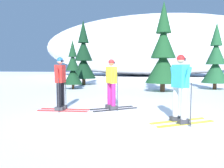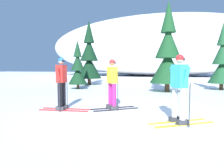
{
  "view_description": "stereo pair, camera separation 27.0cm",
  "coord_description": "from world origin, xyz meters",
  "px_view_note": "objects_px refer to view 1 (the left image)",
  "views": [
    {
      "loc": [
        1.27,
        -6.66,
        1.47
      ],
      "look_at": [
        -0.31,
        -0.25,
        0.95
      ],
      "focal_mm": 33.51,
      "sensor_mm": 36.0,
      "label": 1
    },
    {
      "loc": [
        1.53,
        -6.59,
        1.47
      ],
      "look_at": [
        -0.31,
        -0.25,
        0.95
      ],
      "focal_mm": 33.51,
      "sensor_mm": 36.0,
      "label": 2
    }
  ],
  "objects_px": {
    "pine_tree_far_left": "(84,58)",
    "skier_red_jacket": "(61,83)",
    "skier_yellow_jacket": "(112,83)",
    "pine_tree_far_right": "(216,62)",
    "pine_tree_center_left": "(73,69)",
    "pine_tree_center_right": "(163,54)",
    "skier_cyan_jacket": "(180,87)"
  },
  "relations": [
    {
      "from": "pine_tree_center_left",
      "to": "pine_tree_far_left",
      "type": "bearing_deg",
      "value": 99.96
    },
    {
      "from": "skier_yellow_jacket",
      "to": "pine_tree_far_right",
      "type": "bearing_deg",
      "value": 58.03
    },
    {
      "from": "skier_yellow_jacket",
      "to": "pine_tree_far_right",
      "type": "xyz_separation_m",
      "value": [
        5.13,
        8.21,
        0.94
      ]
    },
    {
      "from": "skier_cyan_jacket",
      "to": "skier_red_jacket",
      "type": "height_order",
      "value": "skier_red_jacket"
    },
    {
      "from": "pine_tree_center_right",
      "to": "pine_tree_far_right",
      "type": "distance_m",
      "value": 4.07
    },
    {
      "from": "pine_tree_far_left",
      "to": "pine_tree_center_left",
      "type": "height_order",
      "value": "pine_tree_far_left"
    },
    {
      "from": "pine_tree_far_left",
      "to": "pine_tree_far_right",
      "type": "bearing_deg",
      "value": -8.73
    },
    {
      "from": "skier_cyan_jacket",
      "to": "pine_tree_far_right",
      "type": "height_order",
      "value": "pine_tree_far_right"
    },
    {
      "from": "skier_cyan_jacket",
      "to": "pine_tree_center_left",
      "type": "distance_m",
      "value": 9.92
    },
    {
      "from": "pine_tree_center_left",
      "to": "pine_tree_center_right",
      "type": "relative_size",
      "value": 0.62
    },
    {
      "from": "pine_tree_center_right",
      "to": "skier_cyan_jacket",
      "type": "bearing_deg",
      "value": -86.31
    },
    {
      "from": "pine_tree_center_left",
      "to": "pine_tree_center_right",
      "type": "distance_m",
      "value": 6.04
    },
    {
      "from": "skier_yellow_jacket",
      "to": "skier_cyan_jacket",
      "type": "distance_m",
      "value": 2.58
    },
    {
      "from": "skier_red_jacket",
      "to": "pine_tree_far_left",
      "type": "xyz_separation_m",
      "value": [
        -3.25,
        10.36,
        1.34
      ]
    },
    {
      "from": "pine_tree_far_right",
      "to": "pine_tree_center_right",
      "type": "bearing_deg",
      "value": -147.51
    },
    {
      "from": "pine_tree_far_left",
      "to": "skier_yellow_jacket",
      "type": "bearing_deg",
      "value": -63.37
    },
    {
      "from": "skier_cyan_jacket",
      "to": "pine_tree_center_right",
      "type": "distance_m",
      "value": 7.53
    },
    {
      "from": "skier_red_jacket",
      "to": "pine_tree_center_left",
      "type": "xyz_separation_m",
      "value": [
        -2.62,
        6.77,
        0.46
      ]
    },
    {
      "from": "skier_red_jacket",
      "to": "pine_tree_far_right",
      "type": "bearing_deg",
      "value": 52.51
    },
    {
      "from": "skier_cyan_jacket",
      "to": "skier_red_jacket",
      "type": "relative_size",
      "value": 0.99
    },
    {
      "from": "skier_cyan_jacket",
      "to": "pine_tree_center_left",
      "type": "xyz_separation_m",
      "value": [
        -6.45,
        7.52,
        0.46
      ]
    },
    {
      "from": "skier_cyan_jacket",
      "to": "skier_yellow_jacket",
      "type": "bearing_deg",
      "value": 148.24
    },
    {
      "from": "skier_yellow_jacket",
      "to": "pine_tree_far_left",
      "type": "relative_size",
      "value": 0.32
    },
    {
      "from": "skier_cyan_jacket",
      "to": "pine_tree_far_right",
      "type": "relative_size",
      "value": 0.4
    },
    {
      "from": "skier_cyan_jacket",
      "to": "pine_tree_center_right",
      "type": "relative_size",
      "value": 0.33
    },
    {
      "from": "pine_tree_center_right",
      "to": "pine_tree_far_right",
      "type": "bearing_deg",
      "value": 32.49
    },
    {
      "from": "pine_tree_far_left",
      "to": "skier_red_jacket",
      "type": "bearing_deg",
      "value": -72.56
    },
    {
      "from": "pine_tree_center_right",
      "to": "skier_yellow_jacket",
      "type": "bearing_deg",
      "value": -105.84
    },
    {
      "from": "skier_cyan_jacket",
      "to": "pine_tree_far_right",
      "type": "xyz_separation_m",
      "value": [
        2.94,
        9.57,
        0.92
      ]
    },
    {
      "from": "skier_yellow_jacket",
      "to": "pine_tree_center_left",
      "type": "height_order",
      "value": "pine_tree_center_left"
    },
    {
      "from": "pine_tree_far_left",
      "to": "pine_tree_center_right",
      "type": "xyz_separation_m",
      "value": [
        6.6,
        -3.71,
        -0.02
      ]
    },
    {
      "from": "pine_tree_far_right",
      "to": "skier_yellow_jacket",
      "type": "bearing_deg",
      "value": -121.97
    }
  ]
}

